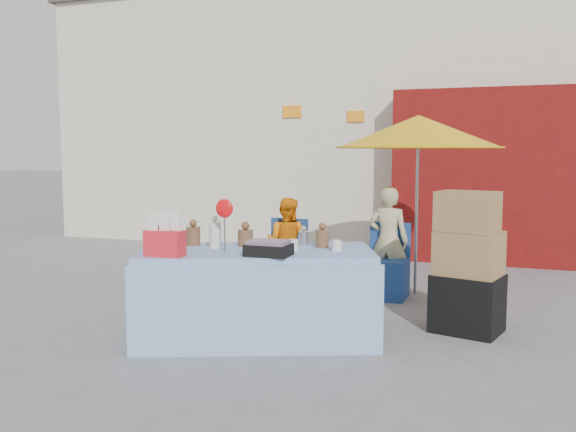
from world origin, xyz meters
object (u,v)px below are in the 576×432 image
at_px(market_table, 256,293).
at_px(vendor_beige, 388,241).
at_px(umbrella, 418,132).
at_px(box_stack, 468,268).
at_px(chair_left, 283,269).
at_px(chair_right, 386,276).
at_px(vendor_orange, 287,243).

height_order(market_table, vendor_beige, vendor_beige).
bearing_deg(vendor_beige, umbrella, -150.90).
bearing_deg(box_stack, umbrella, 115.21).
xyz_separation_m(umbrella, box_stack, (0.65, -1.38, -1.29)).
bearing_deg(chair_left, vendor_beige, 8.66).
bearing_deg(umbrella, vendor_beige, -153.43).
xyz_separation_m(vendor_beige, umbrella, (0.30, 0.15, 1.25)).
relative_size(chair_right, box_stack, 0.65).
distance_m(market_table, vendor_orange, 2.11).
bearing_deg(chair_left, vendor_orange, 92.83).
bearing_deg(umbrella, market_table, -116.93).
height_order(vendor_orange, box_stack, box_stack).
bearing_deg(box_stack, market_table, -154.93).
distance_m(chair_right, vendor_beige, 0.41).
distance_m(umbrella, box_stack, 2.00).
height_order(market_table, chair_left, market_table).
bearing_deg(chair_right, box_stack, -46.59).
relative_size(vendor_orange, umbrella, 0.53).
relative_size(market_table, box_stack, 1.76).
xyz_separation_m(market_table, vendor_beige, (0.82, 2.06, 0.23)).
xyz_separation_m(market_table, chair_left, (-0.43, 1.93, -0.16)).
distance_m(chair_left, box_stack, 2.48).
relative_size(vendor_beige, umbrella, 0.61).
xyz_separation_m(market_table, chair_right, (0.82, 1.93, -0.16)).
distance_m(vendor_orange, box_stack, 2.52).
distance_m(chair_left, vendor_orange, 0.33).
distance_m(vendor_orange, umbrella, 2.05).
height_order(market_table, box_stack, box_stack).
bearing_deg(vendor_orange, vendor_beige, -177.47).
distance_m(market_table, chair_left, 1.98).
bearing_deg(box_stack, vendor_beige, 127.66).
bearing_deg(chair_left, umbrella, 12.93).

